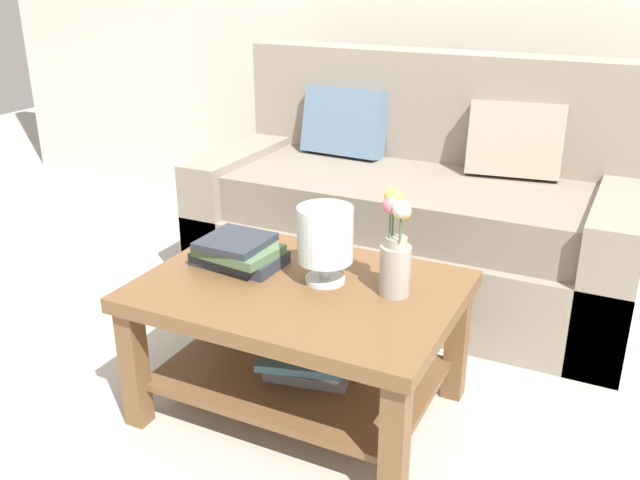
{
  "coord_description": "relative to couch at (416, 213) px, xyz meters",
  "views": [
    {
      "loc": [
        0.94,
        -2.07,
        1.45
      ],
      "look_at": [
        -0.01,
        -0.13,
        0.58
      ],
      "focal_mm": 38.99,
      "sensor_mm": 36.0,
      "label": 1
    }
  ],
  "objects": [
    {
      "name": "ground_plane",
      "position": [
        -0.01,
        -0.83,
        -0.36
      ],
      "size": [
        10.0,
        10.0,
        0.0
      ],
      "primitive_type": "plane",
      "color": "#B7B2A8"
    },
    {
      "name": "glass_hurricane_vase",
      "position": [
        0.04,
        -1.05,
        0.27
      ],
      "size": [
        0.18,
        0.18,
        0.26
      ],
      "color": "silver",
      "rests_on": "coffee_table"
    },
    {
      "name": "coffee_table",
      "position": [
        -0.02,
        -1.11,
        -0.03
      ],
      "size": [
        1.01,
        0.73,
        0.48
      ],
      "color": "brown",
      "rests_on": "ground"
    },
    {
      "name": "couch",
      "position": [
        0.0,
        0.0,
        0.0
      ],
      "size": [
        1.92,
        0.9,
        1.06
      ],
      "color": "gray",
      "rests_on": "ground"
    },
    {
      "name": "flower_pitcher",
      "position": [
        0.27,
        -1.04,
        0.27
      ],
      "size": [
        0.1,
        0.11,
        0.34
      ],
      "color": "#9E998E",
      "rests_on": "coffee_table"
    },
    {
      "name": "book_stack_main",
      "position": [
        -0.28,
        -1.07,
        0.16
      ],
      "size": [
        0.3,
        0.23,
        0.1
      ],
      "color": "#2D333D",
      "rests_on": "coffee_table"
    }
  ]
}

